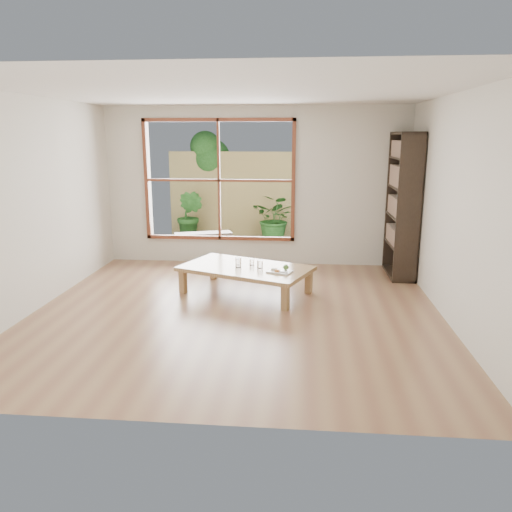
{
  "coord_description": "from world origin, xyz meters",
  "views": [
    {
      "loc": [
        0.78,
        -5.81,
        2.13
      ],
      "look_at": [
        0.18,
        0.66,
        0.55
      ],
      "focal_mm": 35.0,
      "sensor_mm": 36.0,
      "label": 1
    }
  ],
  "objects": [
    {
      "name": "glass_short",
      "position": [
        0.1,
        0.85,
        0.42
      ],
      "size": [
        0.06,
        0.06,
        0.08
      ],
      "primitive_type": "cylinder",
      "color": "silver",
      "rests_on": "low_table"
    },
    {
      "name": "low_table",
      "position": [
        0.03,
        0.75,
        0.33
      ],
      "size": [
        1.95,
        1.54,
        0.38
      ],
      "rotation": [
        0.0,
        0.0,
        -0.38
      ],
      "color": "#A77D51",
      "rests_on": "ground"
    },
    {
      "name": "glass_tall",
      "position": [
        -0.07,
        0.71,
        0.44
      ],
      "size": [
        0.08,
        0.08,
        0.14
      ],
      "primitive_type": "cylinder",
      "color": "silver",
      "rests_on": "low_table"
    },
    {
      "name": "shrub_right",
      "position": [
        0.26,
        4.11,
        0.5
      ],
      "size": [
        1.09,
        1.03,
        0.95
      ],
      "primitive_type": "imported",
      "rotation": [
        0.0,
        0.0,
        -0.43
      ],
      "color": "#2C6725",
      "rests_on": "deck"
    },
    {
      "name": "bamboo_fence",
      "position": [
        -0.6,
        4.56,
        0.9
      ],
      "size": [
        2.8,
        0.06,
        1.8
      ],
      "primitive_type": "cube",
      "color": "tan",
      "rests_on": "ground"
    },
    {
      "name": "glass_small",
      "position": [
        -0.08,
        0.87,
        0.42
      ],
      "size": [
        0.06,
        0.06,
        0.08
      ],
      "primitive_type": "cylinder",
      "color": "silver",
      "rests_on": "low_table"
    },
    {
      "name": "bookshelf",
      "position": [
        2.31,
        1.9,
        1.09
      ],
      "size": [
        0.35,
        0.98,
        2.18
      ],
      "primitive_type": "cube",
      "color": "black",
      "rests_on": "ground"
    },
    {
      "name": "glass_mid",
      "position": [
        0.23,
        0.69,
        0.43
      ],
      "size": [
        0.08,
        0.08,
        0.11
      ],
      "primitive_type": "cylinder",
      "color": "silver",
      "rests_on": "low_table"
    },
    {
      "name": "deck",
      "position": [
        -0.6,
        3.56,
        0.0
      ],
      "size": [
        2.8,
        2.0,
        0.05
      ],
      "primitive_type": "cube",
      "color": "#352D26",
      "rests_on": "ground"
    },
    {
      "name": "floor_cushion",
      "position": [
        -0.85,
        2.0,
        0.04
      ],
      "size": [
        0.54,
        0.54,
        0.07
      ],
      "primitive_type": "cube",
      "rotation": [
        0.0,
        0.0,
        -0.12
      ],
      "color": "beige",
      "rests_on": "ground"
    },
    {
      "name": "shrub_left",
      "position": [
        -1.49,
        4.1,
        0.53
      ],
      "size": [
        0.69,
        0.64,
        1.02
      ],
      "primitive_type": "imported",
      "rotation": [
        0.0,
        0.0,
        -0.41
      ],
      "color": "#2C6725",
      "rests_on": "deck"
    },
    {
      "name": "ground",
      "position": [
        0.0,
        0.0,
        0.0
      ],
      "size": [
        5.0,
        5.0,
        0.0
      ],
      "primitive_type": "plane",
      "color": "#98724C",
      "rests_on": "ground"
    },
    {
      "name": "garden_bench",
      "position": [
        -1.05,
        3.19,
        0.3
      ],
      "size": [
        1.1,
        0.64,
        0.33
      ],
      "rotation": [
        0.0,
        0.0,
        0.34
      ],
      "color": "black",
      "rests_on": "deck"
    },
    {
      "name": "garden_tree",
      "position": [
        -1.28,
        4.86,
        1.63
      ],
      "size": [
        1.04,
        0.85,
        2.22
      ],
      "color": "#4C3D2D",
      "rests_on": "ground"
    },
    {
      "name": "food_tray",
      "position": [
        0.52,
        0.51,
        0.4
      ],
      "size": [
        0.36,
        0.31,
        0.1
      ],
      "rotation": [
        0.0,
        0.0,
        -0.36
      ],
      "color": "white",
      "rests_on": "low_table"
    }
  ]
}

